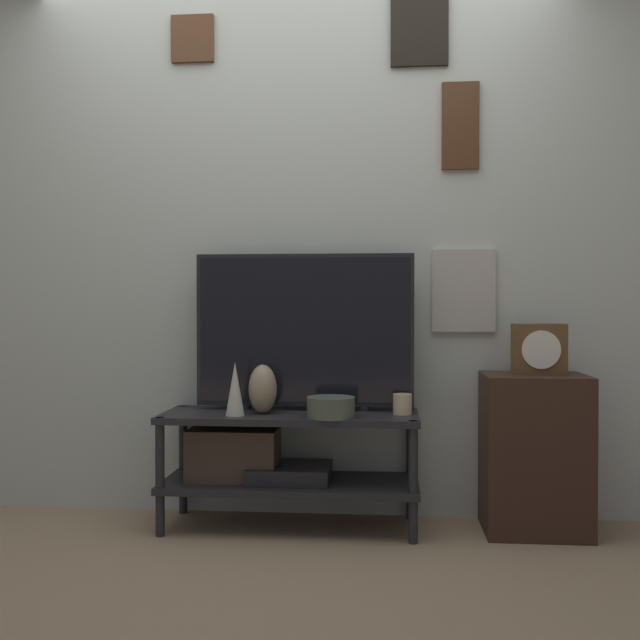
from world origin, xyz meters
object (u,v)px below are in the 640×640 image
object	(u,v)px
television	(304,330)
candle_jar	(402,404)
vase_wide_bowl	(331,407)
mantel_clock	(539,349)
vase_slim_bronze	(235,389)
vase_urn_stoneware	(263,389)

from	to	relation	value
television	candle_jar	bearing A→B (deg)	-12.04
television	vase_wide_bowl	distance (m)	0.41
vase_wide_bowl	mantel_clock	distance (m)	0.95
vase_slim_bronze	mantel_clock	bearing A→B (deg)	6.35
candle_jar	mantel_clock	distance (m)	0.65
television	vase_slim_bronze	xyz separation A→B (m)	(-0.28, -0.20, -0.25)
vase_wide_bowl	mantel_clock	size ratio (longest dim) A/B	0.90
vase_slim_bronze	candle_jar	xyz separation A→B (m)	(0.73, 0.10, -0.07)
television	mantel_clock	xyz separation A→B (m)	(1.04, -0.05, -0.08)
vase_slim_bronze	vase_wide_bowl	xyz separation A→B (m)	(0.42, -0.02, -0.07)
vase_urn_stoneware	vase_slim_bronze	world-z (taller)	vase_slim_bronze
television	vase_slim_bronze	bearing A→B (deg)	-145.12
television	vase_wide_bowl	xyz separation A→B (m)	(0.14, -0.22, -0.32)
vase_urn_stoneware	vase_wide_bowl	xyz separation A→B (m)	(0.31, -0.09, -0.06)
television	vase_urn_stoneware	size ratio (longest dim) A/B	4.59
vase_wide_bowl	candle_jar	xyz separation A→B (m)	(0.31, 0.12, 0.00)
vase_urn_stoneware	vase_slim_bronze	distance (m)	0.13
television	mantel_clock	world-z (taller)	television
candle_jar	vase_wide_bowl	bearing A→B (deg)	-158.46
television	vase_slim_bronze	distance (m)	0.43
vase_slim_bronze	mantel_clock	size ratio (longest dim) A/B	1.02
vase_urn_stoneware	candle_jar	bearing A→B (deg)	2.52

